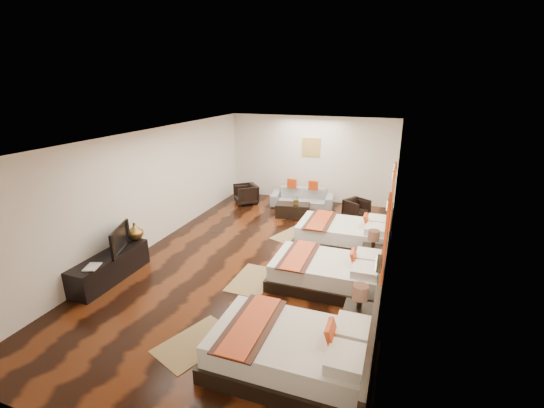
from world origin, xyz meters
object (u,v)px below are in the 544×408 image
at_px(coffee_table, 293,210).
at_px(tv, 116,239).
at_px(bed_far, 344,234).
at_px(nightstand_a, 358,318).
at_px(armchair_left, 246,194).
at_px(figurine, 135,231).
at_px(bed_near, 294,352).
at_px(book, 86,267).
at_px(sofa, 302,197).
at_px(table_plant, 297,200).
at_px(tv_console, 110,267).
at_px(armchair_right, 356,209).
at_px(nightstand_b, 372,255).
at_px(bed_mid, 328,272).

bearing_deg(coffee_table, tv, -117.59).
relative_size(bed_far, nightstand_a, 2.49).
bearing_deg(armchair_left, nightstand_a, -2.03).
xyz_separation_m(bed_far, tv, (-4.15, -3.07, 0.53)).
xyz_separation_m(nightstand_a, figurine, (-4.95, 0.93, 0.42)).
xyz_separation_m(bed_near, coffee_table, (-1.76, 5.91, -0.10)).
bearing_deg(book, sofa, 69.12).
distance_m(nightstand_a, sofa, 6.43).
xyz_separation_m(figurine, table_plant, (2.56, 3.89, -0.19)).
bearing_deg(sofa, tv_console, -121.17).
xyz_separation_m(nightstand_a, armchair_right, (-0.72, 5.42, -0.03)).
bearing_deg(sofa, table_plant, -92.13).
xyz_separation_m(nightstand_a, sofa, (-2.51, 5.92, -0.03)).
distance_m(nightstand_a, book, 4.97).
height_order(nightstand_b, sofa, nightstand_b).
xyz_separation_m(sofa, coffee_table, (-0.00, -1.05, -0.09)).
height_order(figurine, armchair_right, figurine).
bearing_deg(coffee_table, figurine, -121.72).
xyz_separation_m(tv_console, table_plant, (2.56, 4.71, 0.27)).
distance_m(bed_near, armchair_left, 7.49).
bearing_deg(armchair_right, figurine, 168.20).
height_order(tv_console, coffee_table, tv_console).
bearing_deg(bed_mid, bed_near, -89.96).
bearing_deg(tv, armchair_left, -27.02).
xyz_separation_m(tv, sofa, (2.39, 5.62, -0.53)).
bearing_deg(bed_mid, tv, -165.74).
xyz_separation_m(armchair_right, table_plant, (-1.67, -0.60, 0.26)).
height_order(tv_console, armchair_right, armchair_right).
distance_m(bed_far, tv, 5.19).
relative_size(bed_near, book, 7.03).
bearing_deg(nightstand_a, coffee_table, 117.25).
bearing_deg(nightstand_a, bed_far, 102.49).
height_order(sofa, table_plant, table_plant).
height_order(bed_mid, tv, tv).
bearing_deg(armchair_left, sofa, 61.78).
distance_m(sofa, coffee_table, 1.05).
relative_size(figurine, sofa, 0.19).
height_order(tv_console, sofa, sofa).
xyz_separation_m(book, table_plant, (2.56, 5.29, -0.02)).
relative_size(bed_near, nightstand_a, 2.54).
xyz_separation_m(figurine, armchair_left, (0.63, 4.62, -0.41)).
bearing_deg(armchair_left, coffee_table, 29.58).
relative_size(bed_mid, armchair_left, 3.06).
relative_size(bed_near, armchair_left, 3.24).
height_order(tv, book, tv).
bearing_deg(table_plant, armchair_left, 159.33).
xyz_separation_m(bed_near, armchair_right, (0.03, 6.46, -0.02)).
distance_m(bed_mid, tv, 4.31).
bearing_deg(table_plant, nightstand_b, -45.80).
bearing_deg(figurine, bed_near, -25.11).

